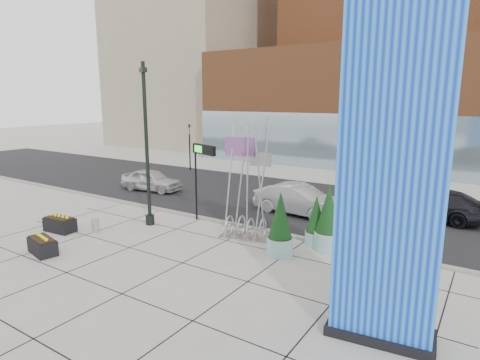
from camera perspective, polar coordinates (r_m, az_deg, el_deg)
The scene contains 20 objects.
ground at distance 17.41m, azimuth -8.52°, elevation -9.80°, with size 160.00×160.00×0.00m, color #9E9991.
street_asphalt at distance 25.38m, azimuth 6.58°, elevation -2.88°, with size 80.00×12.00×0.02m, color black.
curb_edge at distance 20.37m, azimuth -1.03°, elevation -6.29°, with size 80.00×0.30×0.12m, color gray.
tower_podium at distance 40.30m, azimuth 19.11°, elevation 9.78°, with size 34.00×10.00×11.00m, color brown.
tower_glass_front at distance 35.86m, azimuth 16.91°, elevation 4.96°, with size 34.00×0.60×5.00m, color #8CA5B2.
building_beige_left at distance 59.96m, azimuth -6.01°, elevation 21.76°, with size 18.00×20.00×34.00m, color gray.
blue_pylon at distance 10.59m, azimuth 20.79°, elevation 0.64°, with size 2.88×1.53×9.18m.
lamp_post at distance 20.29m, azimuth -13.05°, elevation 2.68°, with size 0.55×0.44×8.01m.
public_art_sculpture at distance 18.30m, azimuth 0.90°, elevation -4.08°, with size 2.48×1.58×5.23m.
concrete_bollard at distance 20.49m, azimuth -19.88°, elevation -6.10°, with size 0.34×0.34×0.66m, color gray.
overhead_street_sign at distance 20.30m, azimuth -4.86°, elevation 3.51°, with size 1.85×0.83×4.05m.
round_planter_east at distance 17.66m, azimuth 10.75°, elevation -5.88°, with size 0.91×0.91×2.27m.
round_planter_mid at distance 17.23m, azimuth 12.41°, elevation -5.51°, with size 1.12×1.12×2.80m.
round_planter_west at distance 16.35m, azimuth 5.74°, elevation -6.44°, with size 1.07×1.07×2.68m.
box_planter_north at distance 21.22m, azimuth -24.25°, elevation -5.68°, with size 1.59×0.89×0.84m.
box_planter_south at distance 18.58m, azimuth -26.28°, elevation -8.29°, with size 1.60×1.03×0.81m.
car_white_west at distance 28.40m, azimuth -12.50°, elevation -0.02°, with size 1.75×4.35×1.48m, color silver.
car_silver_mid at distance 22.26m, azimuth 8.32°, elevation -2.83°, with size 1.74×5.00×1.65m, color #A4A6AC.
car_dark_east at distance 23.58m, azimuth 25.56°, elevation -3.11°, with size 2.23×5.49×1.59m, color black.
traffic_signal at distance 35.65m, azimuth -7.18°, elevation 5.01°, with size 0.15×0.18×4.10m.
Camera 1 is at (10.86, -12.06, 6.30)m, focal length 30.00 mm.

